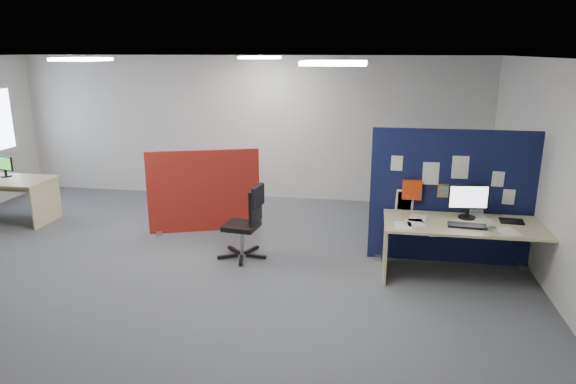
# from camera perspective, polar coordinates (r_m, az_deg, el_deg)

# --- Properties ---
(floor) EXTENTS (9.00, 9.00, 0.00)m
(floor) POSITION_cam_1_polar(r_m,az_deg,el_deg) (7.05, -11.28, -8.12)
(floor) COLOR #54565C
(floor) RESTS_ON ground
(ceiling) EXTENTS (9.00, 7.00, 0.02)m
(ceiling) POSITION_cam_1_polar(r_m,az_deg,el_deg) (6.48, -12.57, 14.36)
(ceiling) COLOR white
(ceiling) RESTS_ON wall_back
(wall_back) EXTENTS (9.00, 0.02, 2.70)m
(wall_back) POSITION_cam_1_polar(r_m,az_deg,el_deg) (9.92, -4.58, 7.11)
(wall_back) COLOR silver
(wall_back) RESTS_ON floor
(wall_right) EXTENTS (0.02, 7.00, 2.70)m
(wall_right) POSITION_cam_1_polar(r_m,az_deg,el_deg) (6.54, 28.05, 0.93)
(wall_right) COLOR silver
(wall_right) RESTS_ON floor
(ceiling_lights) EXTENTS (4.10, 4.10, 0.04)m
(ceiling_lights) POSITION_cam_1_polar(r_m,az_deg,el_deg) (7.00, -7.86, 14.39)
(ceiling_lights) COLOR white
(ceiling_lights) RESTS_ON ceiling
(navy_divider) EXTENTS (2.19, 0.30, 1.81)m
(navy_divider) POSITION_cam_1_polar(r_m,az_deg,el_deg) (7.13, 17.80, -0.61)
(navy_divider) COLOR #10163B
(navy_divider) RESTS_ON floor
(main_desk) EXTENTS (2.01, 0.89, 0.73)m
(main_desk) POSITION_cam_1_polar(r_m,az_deg,el_deg) (6.79, 19.09, -4.48)
(main_desk) COLOR beige
(main_desk) RESTS_ON floor
(monitor_main) EXTENTS (0.50, 0.21, 0.44)m
(monitor_main) POSITION_cam_1_polar(r_m,az_deg,el_deg) (6.83, 19.41, -0.81)
(monitor_main) COLOR black
(monitor_main) RESTS_ON main_desk
(keyboard) EXTENTS (0.46, 0.22, 0.02)m
(keyboard) POSITION_cam_1_polar(r_m,az_deg,el_deg) (6.57, 19.28, -3.55)
(keyboard) COLOR black
(keyboard) RESTS_ON main_desk
(mouse) EXTENTS (0.11, 0.08, 0.03)m
(mouse) POSITION_cam_1_polar(r_m,az_deg,el_deg) (6.58, 21.65, -3.74)
(mouse) COLOR #98989D
(mouse) RESTS_ON main_desk
(paper_tray) EXTENTS (0.30, 0.25, 0.01)m
(paper_tray) POSITION_cam_1_polar(r_m,az_deg,el_deg) (6.96, 23.59, -3.00)
(paper_tray) COLOR black
(paper_tray) RESTS_ON main_desk
(red_divider) EXTENTS (1.66, 0.62, 1.31)m
(red_divider) POSITION_cam_1_polar(r_m,az_deg,el_deg) (8.15, -9.32, 0.01)
(red_divider) COLOR maroon
(red_divider) RESTS_ON floor
(second_desk) EXTENTS (1.64, 0.82, 0.73)m
(second_desk) POSITION_cam_1_polar(r_m,az_deg,el_deg) (9.82, -29.06, 0.36)
(second_desk) COLOR beige
(second_desk) RESTS_ON floor
(monitor_second) EXTENTS (0.38, 0.18, 0.36)m
(monitor_second) POSITION_cam_1_polar(r_m,az_deg,el_deg) (9.83, -28.98, 2.63)
(monitor_second) COLOR black
(monitor_second) RESTS_ON second_desk
(office_chair) EXTENTS (0.67, 0.68, 1.03)m
(office_chair) POSITION_cam_1_polar(r_m,az_deg,el_deg) (7.00, -4.42, -2.89)
(office_chair) COLOR black
(office_chair) RESTS_ON floor
(desk_papers) EXTENTS (1.45, 0.87, 0.00)m
(desk_papers) POSITION_cam_1_polar(r_m,az_deg,el_deg) (6.63, 16.94, -3.28)
(desk_papers) COLOR white
(desk_papers) RESTS_ON main_desk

